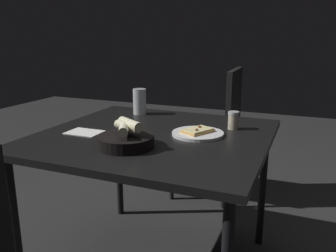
% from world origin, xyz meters
% --- Properties ---
extents(dining_table, '(1.03, 0.99, 0.72)m').
position_xyz_m(dining_table, '(0.00, 0.00, 0.66)').
color(dining_table, black).
rests_on(dining_table, ground).
extents(pizza_plate, '(0.24, 0.24, 0.04)m').
position_xyz_m(pizza_plate, '(0.19, 0.05, 0.73)').
color(pizza_plate, white).
rests_on(pizza_plate, dining_table).
extents(bread_basket, '(0.23, 0.23, 0.11)m').
position_xyz_m(bread_basket, '(-0.02, -0.23, 0.76)').
color(bread_basket, black).
rests_on(bread_basket, dining_table).
extents(beer_glass, '(0.08, 0.08, 0.15)m').
position_xyz_m(beer_glass, '(-0.25, 0.34, 0.79)').
color(beer_glass, silver).
rests_on(beer_glass, dining_table).
extents(pepper_shaker, '(0.05, 0.05, 0.09)m').
position_xyz_m(pepper_shaker, '(0.32, 0.22, 0.76)').
color(pepper_shaker, '#BFB299').
rests_on(pepper_shaker, dining_table).
extents(napkin, '(0.16, 0.12, 0.00)m').
position_xyz_m(napkin, '(-0.31, -0.11, 0.72)').
color(napkin, white).
rests_on(napkin, dining_table).
extents(chair_far, '(0.46, 0.46, 0.94)m').
position_xyz_m(chair_far, '(0.05, 0.96, 0.54)').
color(chair_far, black).
rests_on(chair_far, ground).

